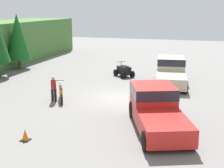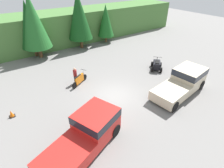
% 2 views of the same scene
% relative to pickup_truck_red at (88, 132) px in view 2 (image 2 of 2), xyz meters
% --- Properties ---
extents(ground_plane, '(80.00, 80.00, 0.00)m').
position_rel_pickup_truck_red_xyz_m(ground_plane, '(4.38, 3.20, -1.04)').
color(ground_plane, slate).
extents(hillside_backdrop, '(44.00, 6.00, 4.44)m').
position_rel_pickup_truck_red_xyz_m(hillside_backdrop, '(4.38, 19.20, 1.18)').
color(hillside_backdrop, '#477538').
rests_on(hillside_backdrop, ground_plane).
extents(tree_left, '(2.92, 2.92, 6.64)m').
position_rel_pickup_truck_red_xyz_m(tree_left, '(1.18, 16.09, 2.86)').
color(tree_left, brown).
rests_on(tree_left, ground_plane).
extents(tree_mid_left, '(3.29, 3.29, 7.47)m').
position_rel_pickup_truck_red_xyz_m(tree_mid_left, '(1.52, 15.34, 3.35)').
color(tree_mid_left, brown).
rests_on(tree_mid_left, ground_plane).
extents(tree_mid_right, '(3.27, 3.27, 7.43)m').
position_rel_pickup_truck_red_xyz_m(tree_mid_right, '(7.33, 15.43, 3.33)').
color(tree_mid_right, brown).
rests_on(tree_mid_right, ground_plane).
extents(tree_right, '(2.38, 2.38, 5.41)m').
position_rel_pickup_truck_red_xyz_m(tree_right, '(11.51, 15.41, 2.14)').
color(tree_right, brown).
rests_on(tree_right, ground_plane).
extents(pickup_truck_red, '(5.84, 3.98, 1.98)m').
position_rel_pickup_truck_red_xyz_m(pickup_truck_red, '(0.00, 0.00, 0.00)').
color(pickup_truck_red, red).
rests_on(pickup_truck_red, ground_plane).
extents(pickup_truck_second, '(5.96, 2.95, 1.98)m').
position_rel_pickup_truck_red_xyz_m(pickup_truck_second, '(9.74, 0.30, 0.00)').
color(pickup_truck_second, beige).
rests_on(pickup_truck_second, ground_plane).
extents(dirt_bike, '(2.04, 1.26, 1.21)m').
position_rel_pickup_truck_red_xyz_m(dirt_bike, '(2.69, 6.66, -0.54)').
color(dirt_bike, black).
rests_on(dirt_bike, ground_plane).
extents(quad_atv, '(2.14, 2.13, 1.28)m').
position_rel_pickup_truck_red_xyz_m(quad_atv, '(11.03, 4.55, -0.55)').
color(quad_atv, black).
rests_on(quad_atv, ground_plane).
extents(rider_person, '(0.46, 0.46, 1.66)m').
position_rel_pickup_truck_red_xyz_m(rider_person, '(2.47, 7.05, -0.14)').
color(rider_person, black).
rests_on(rider_person, ground_plane).
extents(traffic_cone, '(0.42, 0.42, 0.55)m').
position_rel_pickup_truck_red_xyz_m(traffic_cone, '(-3.51, 5.49, -0.79)').
color(traffic_cone, black).
rests_on(traffic_cone, ground_plane).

